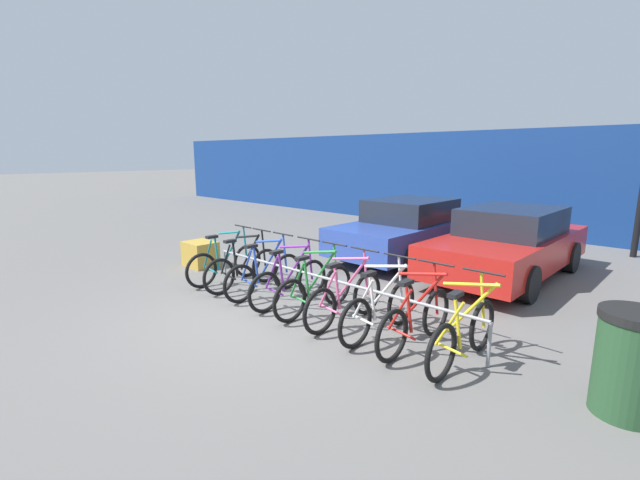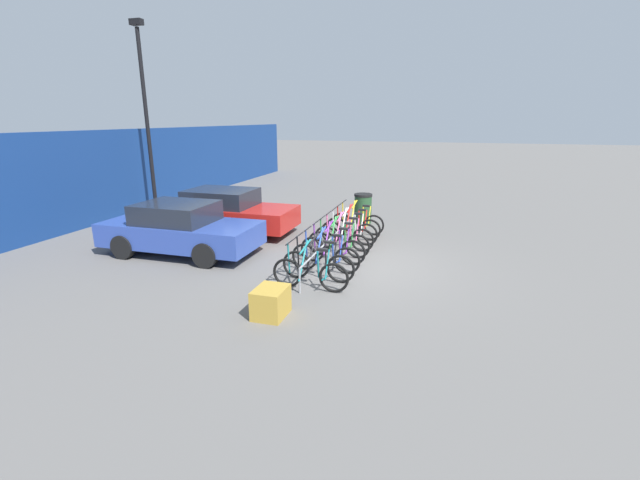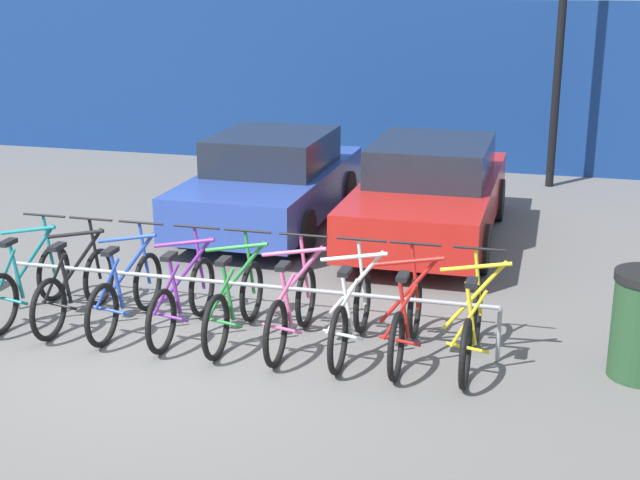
% 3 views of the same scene
% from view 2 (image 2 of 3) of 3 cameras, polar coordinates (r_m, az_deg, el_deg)
% --- Properties ---
extents(ground_plane, '(120.00, 120.00, 0.00)m').
position_cam_2_polar(ground_plane, '(10.84, 4.39, -3.33)').
color(ground_plane, '#605E5B').
extents(hoarding_wall, '(36.00, 0.16, 3.18)m').
position_cam_2_polar(hoarding_wall, '(15.49, -32.44, 6.13)').
color(hoarding_wall, navy).
rests_on(hoarding_wall, ground).
extents(bike_rack, '(5.38, 0.04, 0.57)m').
position_cam_2_polar(bike_rack, '(11.36, 1.75, 0.28)').
color(bike_rack, gray).
rests_on(bike_rack, ground).
extents(bicycle_teal, '(0.68, 1.71, 1.05)m').
position_cam_2_polar(bicycle_teal, '(9.16, -1.33, -4.45)').
color(bicycle_teal, black).
rests_on(bicycle_teal, ground).
extents(bicycle_black, '(0.68, 1.71, 1.05)m').
position_cam_2_polar(bicycle_black, '(9.68, -0.26, -3.31)').
color(bicycle_black, black).
rests_on(bicycle_black, ground).
extents(bicycle_blue, '(0.68, 1.71, 1.05)m').
position_cam_2_polar(bicycle_blue, '(10.23, 0.74, -2.24)').
color(bicycle_blue, black).
rests_on(bicycle_blue, ground).
extents(bicycle_purple, '(0.68, 1.71, 1.05)m').
position_cam_2_polar(bicycle_purple, '(10.82, 1.69, -1.21)').
color(bicycle_purple, black).
rests_on(bicycle_purple, ground).
extents(bicycle_green, '(0.68, 1.71, 1.05)m').
position_cam_2_polar(bicycle_green, '(11.36, 2.46, -0.39)').
color(bicycle_green, black).
rests_on(bicycle_green, ground).
extents(bicycle_pink, '(0.68, 1.71, 1.05)m').
position_cam_2_polar(bicycle_pink, '(11.93, 3.19, 0.40)').
color(bicycle_pink, black).
rests_on(bicycle_pink, ground).
extents(bicycle_white, '(0.68, 1.71, 1.05)m').
position_cam_2_polar(bicycle_white, '(12.51, 3.87, 1.12)').
color(bicycle_white, black).
rests_on(bicycle_white, ground).
extents(bicycle_red, '(0.68, 1.71, 1.05)m').
position_cam_2_polar(bicycle_red, '(13.03, 4.42, 1.72)').
color(bicycle_red, black).
rests_on(bicycle_red, ground).
extents(bicycle_yellow, '(0.68, 1.71, 1.05)m').
position_cam_2_polar(bicycle_yellow, '(13.64, 5.01, 2.35)').
color(bicycle_yellow, black).
rests_on(bicycle_yellow, ground).
extents(car_blue, '(1.91, 4.21, 1.40)m').
position_cam_2_polar(car_blue, '(12.14, -18.13, 1.43)').
color(car_blue, '#2D479E').
rests_on(car_blue, ground).
extents(car_red, '(1.91, 4.51, 1.40)m').
position_cam_2_polar(car_red, '(14.07, -12.61, 3.75)').
color(car_red, red).
rests_on(car_red, ground).
extents(lamp_post, '(0.24, 0.44, 6.83)m').
position_cam_2_polar(lamp_post, '(17.25, -22.19, 15.50)').
color(lamp_post, black).
rests_on(lamp_post, ground).
extents(trash_bin, '(0.63, 0.63, 1.03)m').
position_cam_2_polar(trash_bin, '(15.14, 5.74, 4.23)').
color(trash_bin, '#234728').
rests_on(trash_bin, ground).
extents(cargo_crate, '(0.70, 0.56, 0.55)m').
position_cam_2_polar(cargo_crate, '(8.07, -6.58, -8.24)').
color(cargo_crate, '#B28C33').
rests_on(cargo_crate, ground).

